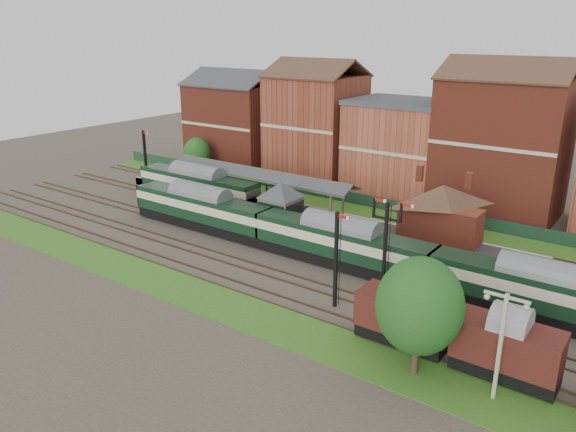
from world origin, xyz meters
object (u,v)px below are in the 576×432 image
Objects in this scene: semaphore_bracket at (386,241)px; goods_van_a at (403,316)px; signal_box at (281,208)px; platform_railcar at (198,185)px; dmu_train at (341,243)px.

semaphore_bracket is 1.28× the size of goods_van_a.
signal_box is at bearing 148.21° from goods_van_a.
semaphore_bracket is (15.04, -5.75, 1.44)m from signal_box.
goods_van_a is (4.73, -6.50, -2.44)m from semaphore_bracket.
signal_box is 0.33× the size of platform_railcar.
dmu_train is 25.67m from platform_railcar.
goods_van_a is (35.26, -15.50, -0.25)m from platform_railcar.
semaphore_bracket is 0.15× the size of dmu_train.
signal_box reaches higher than platform_railcar.
dmu_train is 13.77m from goods_van_a.
semaphore_bracket is 31.90m from platform_railcar.
signal_box is 15.84m from platform_railcar.
platform_railcar is at bearing 156.27° from goods_van_a.
semaphore_bracket reaches higher than signal_box.
signal_box is 9.92m from dmu_train.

